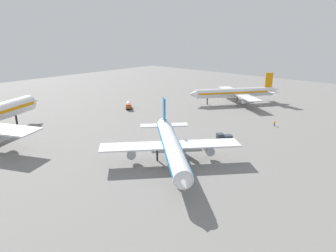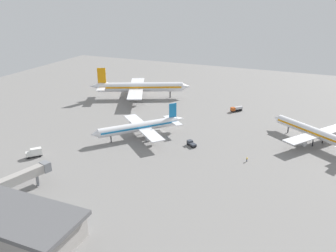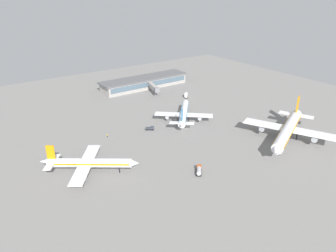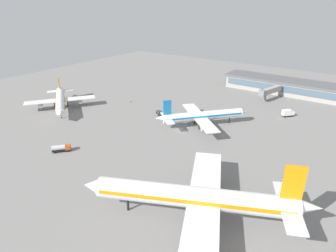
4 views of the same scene
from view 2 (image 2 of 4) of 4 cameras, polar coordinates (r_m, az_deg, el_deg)
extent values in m
plane|color=gray|center=(153.24, -1.32, -0.86)|extent=(288.00, 288.00, 0.00)
cylinder|color=white|center=(152.03, 22.30, -0.86)|extent=(30.20, 23.29, 3.80)
cone|color=white|center=(162.66, 17.23, 1.20)|extent=(5.19, 5.15, 3.61)
cube|color=orange|center=(151.93, 22.32, -0.76)|extent=(29.13, 22.54, 0.68)
cube|color=white|center=(151.24, 22.80, -1.20)|extent=(23.68, 29.81, 0.34)
cylinder|color=#A5A8AD|center=(144.77, 20.53, -2.43)|extent=(4.86, 4.32, 2.09)
cylinder|color=#A5A8AD|center=(158.89, 24.72, -0.97)|extent=(4.86, 4.32, 2.09)
cylinder|color=black|center=(159.95, 18.76, -0.55)|extent=(0.46, 0.46, 2.66)
cylinder|color=black|center=(149.41, 22.25, -2.58)|extent=(0.46, 0.46, 2.66)
cylinder|color=black|center=(154.08, 23.63, -2.07)|extent=(0.46, 0.46, 2.66)
cylinder|color=white|center=(199.82, -4.43, 6.27)|extent=(45.06, 24.68, 5.20)
cone|color=white|center=(200.30, 2.83, 6.34)|extent=(6.80, 6.68, 4.94)
cone|color=white|center=(202.31, -11.63, 6.31)|extent=(7.65, 6.52, 4.16)
cube|color=orange|center=(199.72, -4.44, 6.38)|extent=(43.39, 23.97, 0.94)
cube|color=white|center=(200.08, -5.11, 6.11)|extent=(25.82, 43.92, 0.47)
cylinder|color=#A5A8AD|center=(212.68, -4.93, 6.52)|extent=(6.78, 5.19, 2.86)
cylinder|color=#A5A8AD|center=(188.49, -5.28, 4.58)|extent=(6.78, 5.19, 2.86)
cube|color=white|center=(201.76, -10.52, 6.27)|extent=(11.43, 18.08, 0.37)
cube|color=orange|center=(200.27, -10.64, 8.00)|extent=(4.35, 2.43, 8.32)
cylinder|color=black|center=(200.96, 0.34, 5.11)|extent=(0.62, 0.62, 3.64)
cylinder|color=black|center=(205.20, -5.41, 5.36)|extent=(0.62, 0.62, 3.64)
cylinder|color=black|center=(197.22, -5.55, 4.70)|extent=(0.62, 0.62, 3.64)
cylinder|color=white|center=(146.17, -4.70, -0.13)|extent=(25.69, 28.29, 3.79)
cone|color=white|center=(141.29, -11.67, -1.29)|extent=(5.21, 5.22, 3.60)
cone|color=white|center=(152.91, 1.72, 1.14)|extent=(5.41, 5.56, 3.03)
cube|color=#1972B2|center=(146.07, -4.71, -0.03)|extent=(24.83, 27.31, 0.68)
cube|color=white|center=(146.87, -4.07, -0.16)|extent=(28.14, 25.83, 0.34)
cylinder|color=#A5A8AD|center=(139.50, -2.67, -1.91)|extent=(4.53, 4.73, 2.08)
cylinder|color=#A5A8AD|center=(155.37, -5.30, 0.49)|extent=(4.53, 4.73, 2.08)
cube|color=white|center=(151.77, 0.76, 0.92)|extent=(11.84, 10.99, 0.27)
cube|color=#1972B2|center=(150.25, 0.77, 2.54)|extent=(2.50, 2.75, 6.06)
cylinder|color=black|center=(143.94, -9.15, -2.07)|extent=(0.45, 0.45, 2.65)
cylinder|color=black|center=(145.67, -3.23, -1.53)|extent=(0.45, 0.45, 2.65)
cylinder|color=black|center=(150.90, -4.10, -0.73)|extent=(0.45, 0.45, 2.65)
cube|color=black|center=(181.49, 10.95, 2.51)|extent=(5.57, 6.00, 0.30)
cube|color=#BF4C19|center=(179.91, 10.40, 2.70)|extent=(2.61, 2.61, 1.60)
cube|color=#3F596B|center=(179.35, 10.19, 2.76)|extent=(1.26, 1.11, 0.90)
cylinder|color=#B7B7BC|center=(181.69, 11.20, 2.86)|extent=(4.31, 4.58, 1.80)
cylinder|color=black|center=(179.56, 10.56, 2.28)|extent=(0.75, 0.80, 0.80)
cylinder|color=black|center=(181.00, 10.21, 2.46)|extent=(0.75, 0.80, 0.80)
cylinder|color=black|center=(182.11, 11.68, 2.47)|extent=(0.75, 0.80, 0.80)
cylinder|color=black|center=(183.53, 11.33, 2.64)|extent=(0.75, 0.80, 0.80)
cube|color=black|center=(139.02, -20.73, -4.48)|extent=(5.15, 5.44, 0.30)
cube|color=white|center=(138.57, -21.56, -4.25)|extent=(2.62, 2.61, 1.60)
cube|color=#3F596B|center=(138.42, -21.91, -4.18)|extent=(1.24, 1.12, 0.90)
cube|color=white|center=(138.46, -20.44, -3.88)|extent=(3.95, 4.10, 2.60)
cylinder|color=black|center=(138.15, -21.49, -4.82)|extent=(0.76, 0.80, 0.80)
cylinder|color=black|center=(139.88, -21.56, -4.51)|extent=(0.76, 0.80, 0.80)
cylinder|color=black|center=(138.30, -19.88, -4.57)|extent=(0.76, 0.80, 0.80)
cylinder|color=black|center=(140.03, -19.97, -4.25)|extent=(0.76, 0.80, 0.80)
cube|color=black|center=(139.26, 3.82, -3.01)|extent=(4.64, 4.21, 0.30)
cube|color=#333842|center=(139.95, 3.54, -2.54)|extent=(2.59, 2.61, 1.20)
cube|color=#3F596B|center=(140.48, 3.37, -2.33)|extent=(1.05, 1.31, 0.67)
cube|color=#333842|center=(138.39, 4.03, -2.97)|extent=(3.22, 3.10, 0.60)
cylinder|color=black|center=(140.04, 3.15, -2.92)|extent=(0.82, 0.73, 0.80)
cylinder|color=black|center=(140.98, 3.81, -2.76)|extent=(0.82, 0.73, 0.80)
cylinder|color=black|center=(137.68, 3.83, -3.37)|extent=(0.82, 0.73, 0.80)
cylinder|color=black|center=(138.63, 4.50, -3.21)|extent=(0.82, 0.73, 0.80)
cylinder|color=#1E2338|center=(130.07, 12.57, -5.40)|extent=(0.45, 0.45, 0.85)
cylinder|color=yellow|center=(129.75, 12.59, -5.12)|extent=(0.54, 0.54, 0.60)
sphere|color=tan|center=(129.57, 12.61, -4.95)|extent=(0.22, 0.22, 0.22)
cylinder|color=yellow|center=(129.92, 12.53, -5.07)|extent=(0.10, 0.10, 0.54)
cylinder|color=yellow|center=(129.58, 12.65, -5.16)|extent=(0.10, 0.10, 0.54)
cube|color=#9E9993|center=(115.23, -22.70, -7.63)|extent=(6.51, 15.39, 2.80)
cylinder|color=slate|center=(118.94, -20.26, -8.14)|extent=(0.90, 0.90, 3.80)
cube|color=slate|center=(118.89, -19.13, -6.20)|extent=(3.64, 3.14, 3.08)
camera|label=1|loc=(140.34, -33.03, 6.47)|focal=33.62mm
camera|label=3|loc=(259.65, 35.07, 20.89)|focal=34.68mm
camera|label=4|loc=(248.59, -5.11, 19.16)|focal=30.54mm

